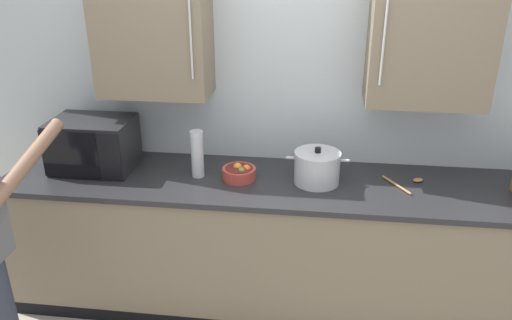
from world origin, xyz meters
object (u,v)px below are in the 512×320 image
at_px(fruit_bowl, 240,172).
at_px(microwave_oven, 90,144).
at_px(wooden_spoon, 407,182).
at_px(thermos_flask, 197,154).
at_px(stock_pot, 317,167).

bearing_deg(fruit_bowl, microwave_oven, 177.44).
height_order(wooden_spoon, thermos_flask, thermos_flask).
bearing_deg(stock_pot, fruit_bowl, -178.78).
bearing_deg(fruit_bowl, thermos_flask, 178.47).
height_order(microwave_oven, fruit_bowl, microwave_oven).
bearing_deg(fruit_bowl, wooden_spoon, 3.06).
distance_m(thermos_flask, fruit_bowl, 0.28).
bearing_deg(stock_pot, thermos_flask, -179.76).
relative_size(wooden_spoon, fruit_bowl, 1.23).
relative_size(wooden_spoon, stock_pot, 0.67).
relative_size(microwave_oven, stock_pot, 1.33).
xyz_separation_m(microwave_oven, stock_pot, (1.41, -0.03, -0.06)).
relative_size(stock_pot, fruit_bowl, 1.82).
xyz_separation_m(microwave_oven, fruit_bowl, (0.95, -0.04, -0.12)).
bearing_deg(thermos_flask, microwave_oven, 177.05).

